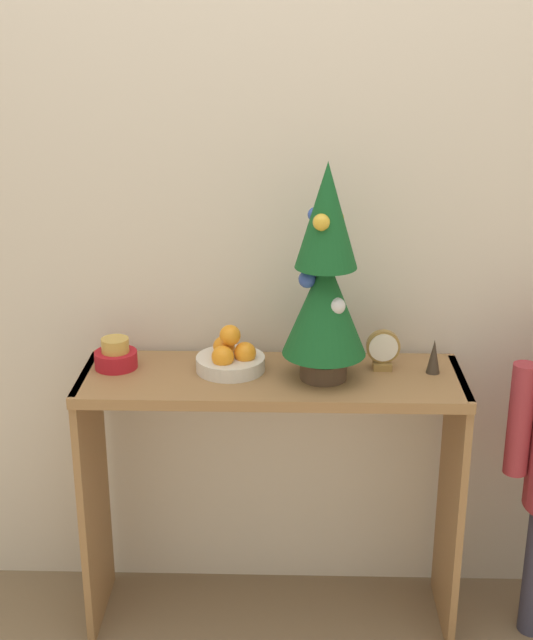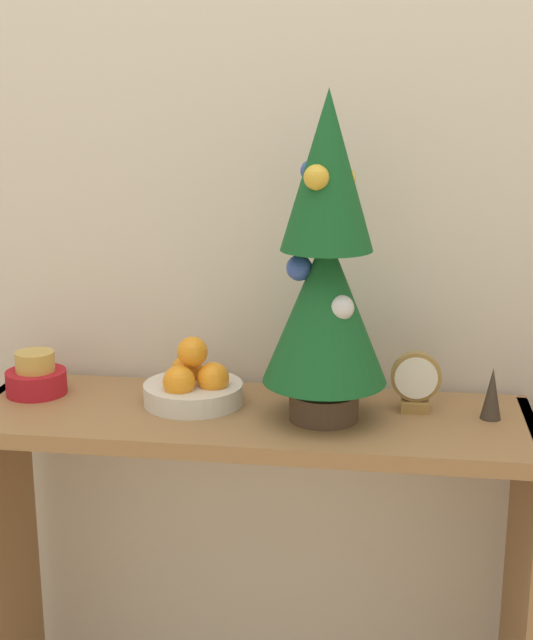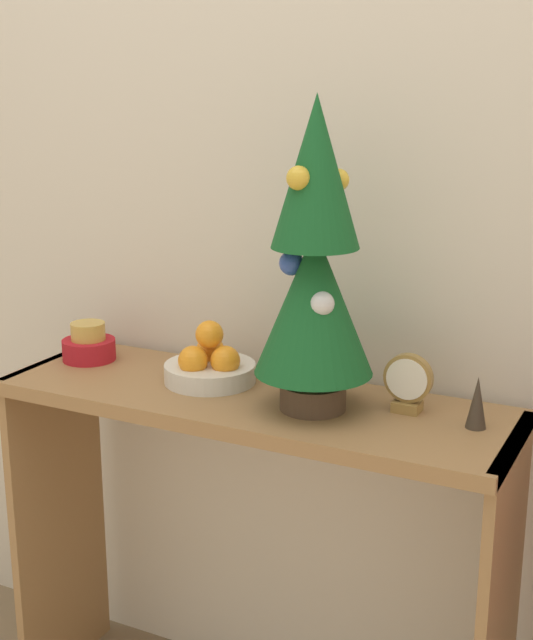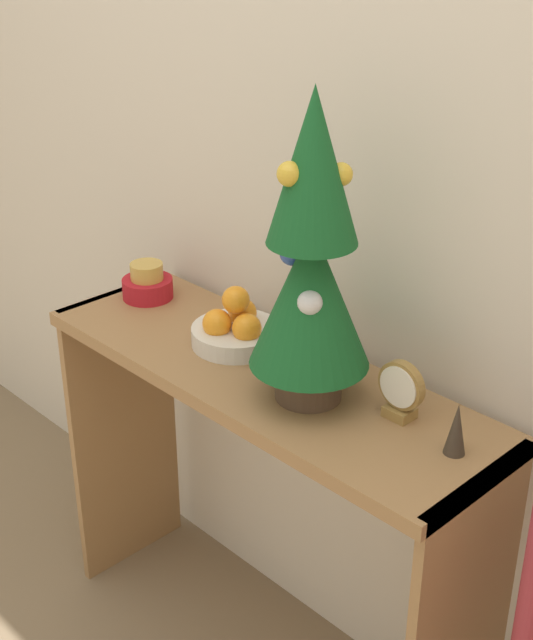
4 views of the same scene
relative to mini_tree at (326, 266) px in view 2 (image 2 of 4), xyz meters
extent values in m
cube|color=beige|center=(-0.14, 0.23, 0.19)|extent=(7.00, 0.05, 2.50)
cube|color=olive|center=(-0.14, 0.01, -0.30)|extent=(1.04, 0.34, 0.03)
cube|color=olive|center=(-0.65, 0.01, -0.67)|extent=(0.02, 0.31, 0.78)
cube|color=olive|center=(0.37, 0.01, -0.67)|extent=(0.02, 0.31, 0.78)
cylinder|color=#4C3828|center=(0.00, 0.00, -0.26)|extent=(0.13, 0.13, 0.05)
cylinder|color=brown|center=(0.00, 0.00, -0.21)|extent=(0.02, 0.02, 0.04)
cone|color=#145123|center=(0.00, 0.00, -0.07)|extent=(0.22, 0.22, 0.27)
cone|color=#145123|center=(0.00, 0.00, 0.16)|extent=(0.16, 0.16, 0.27)
sphere|color=gold|center=(0.03, 0.04, 0.15)|extent=(0.04, 0.04, 0.04)
sphere|color=gold|center=(-0.02, -0.04, 0.16)|extent=(0.04, 0.04, 0.04)
sphere|color=gold|center=(0.03, 0.03, 0.07)|extent=(0.05, 0.05, 0.05)
sphere|color=#2D4CA8|center=(-0.05, 0.00, 0.00)|extent=(0.05, 0.05, 0.05)
sphere|color=silver|center=(0.03, -0.03, -0.07)|extent=(0.05, 0.05, 0.05)
sphere|color=#2D4CA8|center=(-0.03, 0.02, 0.16)|extent=(0.04, 0.04, 0.04)
cylinder|color=silver|center=(-0.25, 0.05, -0.26)|extent=(0.19, 0.19, 0.04)
sphere|color=orange|center=(-0.21, 0.04, -0.23)|extent=(0.06, 0.06, 0.06)
sphere|color=orange|center=(-0.27, 0.08, -0.23)|extent=(0.06, 0.06, 0.06)
sphere|color=orange|center=(-0.27, 0.01, -0.23)|extent=(0.06, 0.06, 0.06)
sphere|color=orange|center=(-0.25, 0.05, -0.18)|extent=(0.06, 0.06, 0.06)
cylinder|color=#AD1923|center=(-0.57, 0.06, -0.26)|extent=(0.12, 0.12, 0.05)
cylinder|color=gold|center=(-0.57, 0.06, -0.22)|extent=(0.08, 0.08, 0.04)
cube|color=olive|center=(0.16, 0.07, -0.27)|extent=(0.05, 0.04, 0.02)
cylinder|color=olive|center=(0.16, 0.07, -0.21)|extent=(0.09, 0.02, 0.09)
cylinder|color=white|center=(0.16, 0.06, -0.21)|extent=(0.08, 0.00, 0.08)
cone|color=#382D23|center=(0.30, 0.04, -0.23)|extent=(0.04, 0.04, 0.10)
camera|label=1|loc=(-0.09, -2.19, 0.68)|focal=50.00mm
camera|label=2|loc=(0.12, -1.51, 0.29)|focal=50.00mm
camera|label=3|loc=(0.63, -1.45, 0.32)|focal=50.00mm
camera|label=4|loc=(0.98, -1.06, 0.58)|focal=50.00mm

